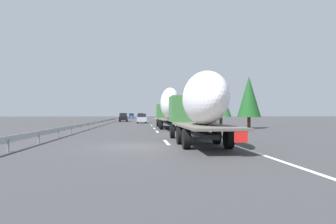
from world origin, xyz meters
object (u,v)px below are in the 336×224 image
(truck_trailing, at_px, (199,105))
(road_sign, at_px, (174,112))
(truck_lead, at_px, (169,107))
(car_black_suv, at_px, (123,117))
(car_red_compact, at_px, (141,116))
(car_silver_hatch, at_px, (142,118))
(car_blue_sedan, at_px, (132,116))

(truck_trailing, xyz_separation_m, road_sign, (40.10, -3.10, -0.11))
(truck_lead, height_order, car_black_suv, truck_lead)
(car_black_suv, bearing_deg, car_red_compact, -8.21)
(truck_lead, distance_m, car_silver_hatch, 20.49)
(car_red_compact, bearing_deg, truck_trailing, -177.34)
(car_blue_sedan, bearing_deg, car_black_suv, 179.57)
(road_sign, bearing_deg, car_black_suv, 50.44)
(truck_lead, bearing_deg, road_sign, -8.18)
(car_red_compact, distance_m, car_black_suv, 26.93)
(car_silver_hatch, relative_size, car_black_suv, 1.04)
(car_blue_sedan, relative_size, car_black_suv, 0.98)
(car_blue_sedan, bearing_deg, car_red_compact, -168.87)
(truck_lead, bearing_deg, car_red_compact, 3.53)
(car_blue_sedan, xyz_separation_m, road_sign, (-53.16, -10.12, 1.26))
(car_blue_sedan, relative_size, car_silver_hatch, 0.94)
(car_silver_hatch, bearing_deg, car_blue_sedan, 3.90)
(truck_lead, bearing_deg, car_black_suv, 13.68)
(truck_lead, relative_size, car_blue_sedan, 3.41)
(truck_trailing, height_order, car_silver_hatch, truck_trailing)
(car_red_compact, bearing_deg, car_silver_hatch, -179.68)
(car_silver_hatch, xyz_separation_m, car_red_compact, (36.71, 0.20, 0.05))
(car_red_compact, bearing_deg, road_sign, -169.40)
(car_silver_hatch, xyz_separation_m, car_black_suv, (10.06, 4.05, 0.05))
(truck_lead, relative_size, car_silver_hatch, 3.21)
(car_black_suv, height_order, road_sign, road_sign)
(truck_trailing, xyz_separation_m, car_red_compact, (75.39, 3.51, -1.35))
(truck_lead, bearing_deg, car_silver_hatch, 9.31)
(car_black_suv, bearing_deg, truck_lead, -166.32)
(car_blue_sedan, xyz_separation_m, car_black_suv, (-44.53, 0.33, 0.01))
(truck_trailing, relative_size, car_red_compact, 2.57)
(truck_trailing, relative_size, car_black_suv, 2.83)
(truck_lead, distance_m, truck_trailing, 18.54)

